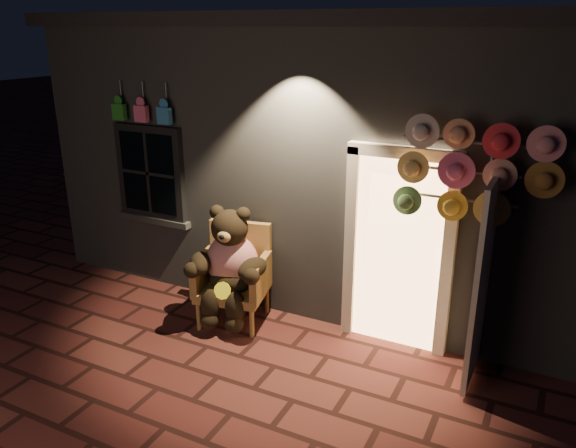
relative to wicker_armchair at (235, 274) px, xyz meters
The scene contains 5 objects.
ground 1.36m from the wicker_armchair, 67.19° to the right, with size 60.00×60.00×0.00m, color #592822.
shop_building 3.12m from the wicker_armchair, 80.48° to the left, with size 7.30×5.95×3.51m.
wicker_armchair is the anchor object (origin of this frame).
teddy_bear 0.22m from the wicker_armchair, 81.99° to the right, with size 0.96×0.84×1.36m.
hat_rack 2.88m from the wicker_armchair, ahead, with size 1.42×0.22×2.50m.
Camera 1 is at (2.77, -3.94, 3.31)m, focal length 35.00 mm.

